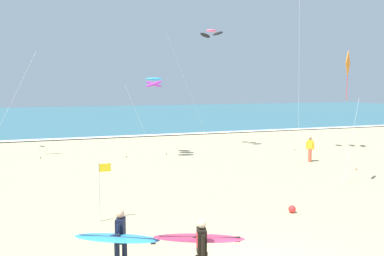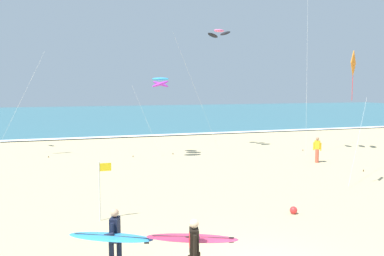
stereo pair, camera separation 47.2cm
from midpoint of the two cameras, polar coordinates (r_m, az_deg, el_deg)
ocean_water at (r=66.97m, az=-13.53°, el=1.79°), size 160.00×60.00×0.08m
shoreline_foam at (r=37.53m, az=-10.25°, el=-1.21°), size 160.00×1.14×0.01m
surfer_lead at (r=9.65m, az=1.67°, el=-16.26°), size 2.27×1.15×1.71m
surfer_trailing at (r=10.19m, az=-9.85°, el=-15.13°), size 2.10×1.28×1.71m
kite_arc_rose_far at (r=30.22m, az=4.31°, el=13.33°), size 4.70×2.50×8.89m
kite_arc_cobalt_close at (r=26.47m, az=-4.02°, el=6.51°), size 2.68×2.63×5.29m
kite_diamond_amber_extra at (r=19.66m, az=22.76°, el=7.82°), size 3.79×3.27×6.29m
bystander_yellow_top at (r=25.92m, az=17.96°, el=-2.96°), size 0.37×0.38×1.59m
lifeguard_flag at (r=14.36m, az=-11.94°, el=-8.00°), size 0.45×0.05×2.10m
beach_ball at (r=15.58m, az=15.17°, el=-11.27°), size 0.28×0.28×0.28m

